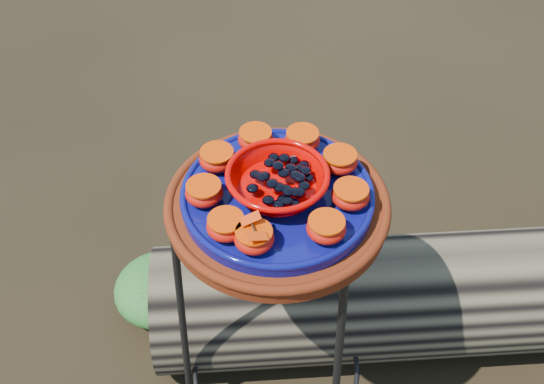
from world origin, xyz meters
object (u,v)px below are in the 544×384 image
at_px(plant_stand, 276,319).
at_px(terracotta_saucer, 277,207).
at_px(cobalt_plate, 277,197).
at_px(driftwood_log, 490,292).
at_px(red_bowl, 277,183).

relative_size(plant_stand, terracotta_saucer, 1.71).
relative_size(terracotta_saucer, cobalt_plate, 1.17).
bearing_deg(driftwood_log, cobalt_plate, -135.54).
height_order(plant_stand, cobalt_plate, cobalt_plate).
distance_m(plant_stand, driftwood_log, 0.63).
height_order(terracotta_saucer, driftwood_log, terracotta_saucer).
xyz_separation_m(cobalt_plate, driftwood_log, (0.43, 0.42, -0.58)).
xyz_separation_m(plant_stand, driftwood_log, (0.43, 0.42, -0.19)).
xyz_separation_m(terracotta_saucer, red_bowl, (0.00, 0.00, 0.06)).
height_order(terracotta_saucer, cobalt_plate, cobalt_plate).
bearing_deg(plant_stand, terracotta_saucer, 0.00).
height_order(cobalt_plate, red_bowl, red_bowl).
bearing_deg(driftwood_log, plant_stand, -135.54).
bearing_deg(plant_stand, cobalt_plate, 0.00).
height_order(red_bowl, driftwood_log, red_bowl).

